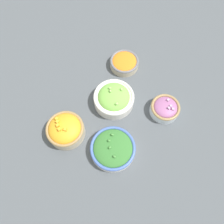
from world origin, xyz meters
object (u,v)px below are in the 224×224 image
Objects in this scene: bowl_carrots at (124,62)px; bowl_red_onion at (165,108)px; bowl_lettuce at (114,98)px; bowl_squash at (65,130)px; bowl_broccoli at (113,148)px.

bowl_red_onion is at bearing -95.38° from bowl_carrots.
bowl_squash is (-0.24, 0.02, 0.00)m from bowl_lettuce.
bowl_red_onion is at bearing -26.65° from bowl_squash.
bowl_carrots is (0.40, 0.10, -0.02)m from bowl_squash.
bowl_broccoli is 1.32× the size of bowl_carrots.
bowl_lettuce is 0.22m from bowl_red_onion.
bowl_squash is at bearing 176.04° from bowl_lettuce.
bowl_lettuce is 0.21m from bowl_broccoli.
bowl_lettuce reaches higher than bowl_carrots.
bowl_squash is 0.41m from bowl_carrots.
bowl_squash reaches higher than bowl_broccoli.
bowl_red_onion is 0.28m from bowl_broccoli.
bowl_red_onion is 0.41m from bowl_squash.
bowl_carrots is (0.03, 0.28, -0.01)m from bowl_red_onion.
bowl_broccoli is at bearing -137.70° from bowl_carrots.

